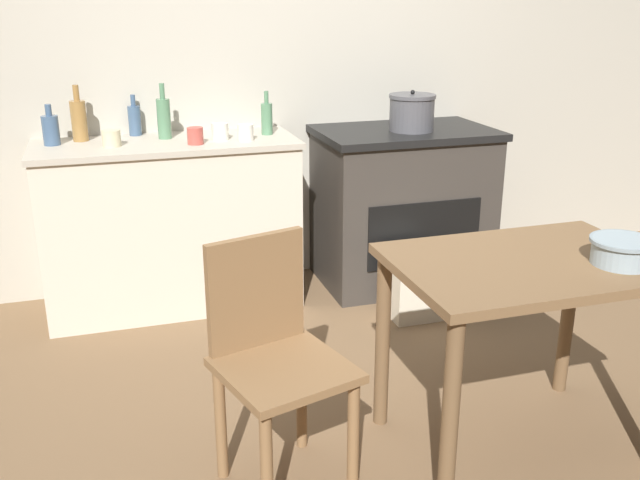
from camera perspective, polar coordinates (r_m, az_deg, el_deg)
ground_plane at (r=3.06m, az=2.46°, el=-13.07°), size 14.00×14.00×0.00m
wall_back at (r=4.13m, az=-4.95°, el=14.15°), size 8.00×0.07×2.55m
counter_cabinet at (r=3.90m, az=-11.79°, el=1.23°), size 1.35×0.56×0.91m
stove at (r=4.19m, az=6.58°, el=2.73°), size 0.98×0.66×0.91m
work_table at (r=2.63m, az=16.02°, el=-4.12°), size 0.93×0.66×0.75m
chair at (r=2.43m, az=-3.67°, el=-9.20°), size 0.49×0.49×0.87m
flour_sack at (r=3.78m, az=7.86°, el=-3.55°), size 0.30×0.21×0.36m
stock_pot at (r=4.02m, az=7.36°, el=10.09°), size 0.26×0.26×0.22m
mixing_bowl_large at (r=2.64m, az=23.05°, el=-0.75°), size 0.22×0.22×0.09m
bottle_far_left at (r=3.98m, az=-14.62°, el=9.30°), size 0.07×0.07×0.22m
bottle_left at (r=3.89m, az=-4.28°, el=9.72°), size 0.06×0.06×0.23m
bottle_mid_left at (r=3.90m, az=-18.73°, el=9.12°), size 0.08×0.08×0.29m
bottle_center_left at (r=3.84m, az=-20.74°, el=8.28°), size 0.08×0.08×0.20m
bottle_center at (r=3.85m, az=-12.38°, el=9.56°), size 0.07×0.07×0.29m
cup_center_right at (r=3.77m, az=-8.00°, el=8.58°), size 0.09×0.09×0.09m
cup_mid_right at (r=3.68m, az=-9.95°, el=8.21°), size 0.08×0.08×0.08m
cup_right at (r=3.72m, az=-16.34°, el=7.82°), size 0.09×0.09×0.08m
cup_far_right at (r=3.74m, az=-5.97°, el=8.56°), size 0.08×0.08×0.08m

